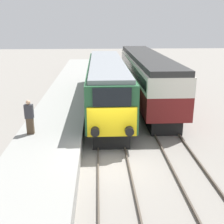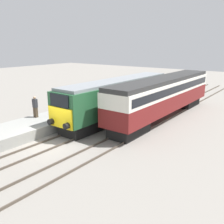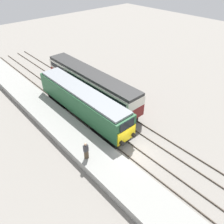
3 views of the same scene
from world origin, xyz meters
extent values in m
plane|color=gray|center=(0.00, 0.00, 0.00)|extent=(120.00, 120.00, 0.00)
cube|color=gray|center=(-3.30, 8.00, 0.41)|extent=(3.50, 50.00, 0.83)
cube|color=#4C4238|center=(-0.72, 5.00, 0.07)|extent=(0.07, 60.00, 0.14)
cube|color=#4C4238|center=(0.72, 5.00, 0.07)|extent=(0.07, 60.00, 0.14)
cube|color=#4C4238|center=(2.68, 5.00, 0.07)|extent=(0.07, 60.00, 0.14)
cube|color=#4C4238|center=(4.12, 5.00, 0.07)|extent=(0.07, 60.00, 0.14)
cube|color=black|center=(0.00, 3.72, 0.50)|extent=(2.03, 4.00, 1.00)
cube|color=black|center=(0.00, 13.60, 0.50)|extent=(2.03, 4.00, 1.00)
cube|color=#235633|center=(0.00, 8.66, 2.28)|extent=(2.70, 14.89, 2.55)
cube|color=yellow|center=(0.00, 1.18, 1.77)|extent=(2.48, 0.10, 1.53)
cube|color=black|center=(0.00, 1.18, 3.04)|extent=(1.89, 0.10, 0.92)
cube|color=gray|center=(0.00, 8.66, 3.67)|extent=(2.38, 14.29, 0.24)
cylinder|color=black|center=(-0.85, 0.97, 1.35)|extent=(0.44, 0.35, 0.44)
cylinder|color=black|center=(0.85, 0.97, 1.35)|extent=(0.44, 0.35, 0.44)
cube|color=black|center=(3.40, 5.22, 0.47)|extent=(1.89, 3.60, 0.95)
cube|color=black|center=(3.40, 17.48, 0.47)|extent=(1.89, 3.60, 0.95)
cube|color=maroon|center=(3.40, 11.35, 1.69)|extent=(2.70, 16.66, 1.48)
cube|color=silver|center=(3.40, 11.35, 3.01)|extent=(2.71, 16.66, 1.16)
cube|color=black|center=(3.40, 11.35, 3.01)|extent=(2.75, 16.00, 0.64)
cube|color=#2D2D2D|center=(3.40, 11.35, 3.77)|extent=(2.48, 16.66, 0.36)
cube|color=#473828|center=(-4.28, 2.16, 1.27)|extent=(0.36, 0.24, 0.88)
cube|color=#333338|center=(-4.28, 2.16, 2.08)|extent=(0.44, 0.26, 0.73)
sphere|color=tan|center=(-4.28, 2.16, 2.56)|extent=(0.24, 0.24, 0.24)
camera|label=1|loc=(-0.67, -11.91, 6.53)|focal=45.00mm
camera|label=2|loc=(13.50, -10.52, 6.92)|focal=40.00mm
camera|label=3|loc=(-11.99, -9.89, 16.29)|focal=35.00mm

